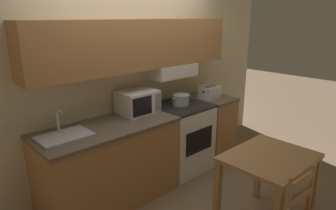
{
  "coord_description": "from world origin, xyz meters",
  "views": [
    {
      "loc": [
        -2.13,
        -2.9,
        1.99
      ],
      "look_at": [
        0.05,
        -0.58,
        1.04
      ],
      "focal_mm": 32.0,
      "sensor_mm": 36.0,
      "label": 1
    }
  ],
  "objects_px": {
    "microwave": "(137,102)",
    "dining_table": "(269,169)",
    "stove_range": "(180,137)",
    "cooking_pot": "(181,99)",
    "toaster": "(210,92)",
    "sink_basin": "(65,136)"
  },
  "relations": [
    {
      "from": "microwave",
      "to": "toaster",
      "type": "distance_m",
      "value": 1.16
    },
    {
      "from": "stove_range",
      "to": "toaster",
      "type": "relative_size",
      "value": 3.3
    },
    {
      "from": "sink_basin",
      "to": "dining_table",
      "type": "relative_size",
      "value": 0.59
    },
    {
      "from": "cooking_pot",
      "to": "stove_range",
      "type": "bearing_deg",
      "value": 45.47
    },
    {
      "from": "microwave",
      "to": "toaster",
      "type": "xyz_separation_m",
      "value": [
        1.15,
        -0.15,
        -0.05
      ]
    },
    {
      "from": "toaster",
      "to": "sink_basin",
      "type": "height_order",
      "value": "sink_basin"
    },
    {
      "from": "stove_range",
      "to": "sink_basin",
      "type": "relative_size",
      "value": 1.84
    },
    {
      "from": "stove_range",
      "to": "sink_basin",
      "type": "bearing_deg",
      "value": -179.91
    },
    {
      "from": "cooking_pot",
      "to": "microwave",
      "type": "relative_size",
      "value": 0.72
    },
    {
      "from": "stove_range",
      "to": "microwave",
      "type": "height_order",
      "value": "microwave"
    },
    {
      "from": "cooking_pot",
      "to": "dining_table",
      "type": "xyz_separation_m",
      "value": [
        -0.24,
        -1.39,
        -0.34
      ]
    },
    {
      "from": "stove_range",
      "to": "cooking_pot",
      "type": "height_order",
      "value": "cooking_pot"
    },
    {
      "from": "toaster",
      "to": "dining_table",
      "type": "bearing_deg",
      "value": -120.03
    },
    {
      "from": "stove_range",
      "to": "cooking_pot",
      "type": "distance_m",
      "value": 0.52
    },
    {
      "from": "dining_table",
      "to": "cooking_pot",
      "type": "bearing_deg",
      "value": 80.24
    },
    {
      "from": "toaster",
      "to": "dining_table",
      "type": "relative_size",
      "value": 0.33
    },
    {
      "from": "microwave",
      "to": "dining_table",
      "type": "bearing_deg",
      "value": -76.68
    },
    {
      "from": "cooking_pot",
      "to": "dining_table",
      "type": "bearing_deg",
      "value": -99.76
    },
    {
      "from": "toaster",
      "to": "microwave",
      "type": "bearing_deg",
      "value": 172.47
    },
    {
      "from": "sink_basin",
      "to": "microwave",
      "type": "bearing_deg",
      "value": 7.53
    },
    {
      "from": "microwave",
      "to": "sink_basin",
      "type": "xyz_separation_m",
      "value": [
        -0.96,
        -0.13,
        -0.12
      ]
    },
    {
      "from": "microwave",
      "to": "dining_table",
      "type": "height_order",
      "value": "microwave"
    }
  ]
}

